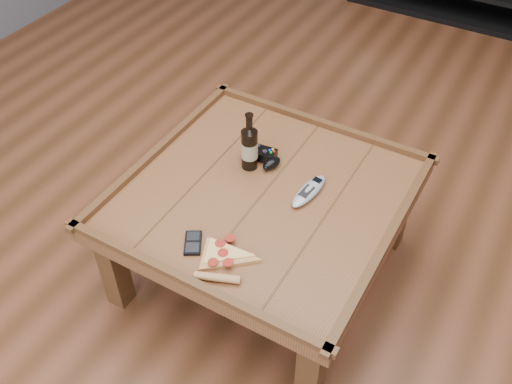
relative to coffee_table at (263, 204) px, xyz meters
The scene contains 7 objects.
ground 0.39m from the coffee_table, ahead, with size 6.00×6.00×0.00m, color #4D2A16.
coffee_table is the anchor object (origin of this frame).
beer_bottle 0.23m from the coffee_table, 139.43° to the left, with size 0.06×0.06×0.25m.
game_controller 0.20m from the coffee_table, 123.06° to the left, with size 0.18×0.13×0.05m.
pizza_slice 0.36m from the coffee_table, 83.68° to the right, with size 0.25×0.31×0.03m.
smartphone 0.36m from the coffee_table, 103.92° to the right, with size 0.10×0.12×0.01m.
remote_control 0.18m from the coffee_table, 27.69° to the left, with size 0.09×0.21×0.03m.
Camera 1 is at (0.74, -1.34, 1.92)m, focal length 40.00 mm.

